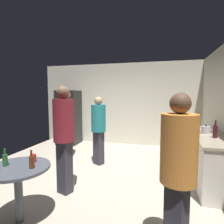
% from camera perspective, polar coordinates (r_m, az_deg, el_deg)
% --- Properties ---
extents(ground_plane, '(5.20, 5.20, 0.10)m').
position_cam_1_polar(ground_plane, '(4.09, -6.51, -19.26)').
color(ground_plane, '#B2A893').
extents(wall_back, '(5.32, 0.06, 2.70)m').
position_cam_1_polar(wall_back, '(6.26, 1.96, 2.47)').
color(wall_back, beige).
rests_on(wall_back, ground_plane).
extents(refrigerator, '(0.70, 0.68, 1.80)m').
position_cam_1_polar(refrigerator, '(6.45, -13.19, -1.59)').
color(refrigerator, black).
rests_on(refrigerator, ground_plane).
extents(kitchen_counter, '(0.64, 2.01, 0.90)m').
position_cam_1_polar(kitchen_counter, '(4.11, 27.53, -12.26)').
color(kitchen_counter, beige).
rests_on(kitchen_counter, ground_plane).
extents(kettle, '(0.24, 0.17, 0.18)m').
position_cam_1_polar(kettle, '(4.04, 26.96, -4.93)').
color(kettle, '#B2B2B7').
rests_on(kettle, kitchen_counter).
extents(wine_bottle_on_counter, '(0.08, 0.08, 0.31)m').
position_cam_1_polar(wine_bottle_on_counter, '(3.70, 29.18, -5.17)').
color(wine_bottle_on_counter, '#3F141E').
rests_on(wine_bottle_on_counter, kitchen_counter).
extents(foreground_table, '(0.80, 0.80, 0.73)m').
position_cam_1_polar(foreground_table, '(2.77, -27.01, -16.79)').
color(foreground_table, '#4C515B').
rests_on(foreground_table, ground_plane).
extents(beer_bottle_brown, '(0.06, 0.06, 0.23)m').
position_cam_1_polar(beer_bottle_brown, '(2.57, -23.51, -13.86)').
color(beer_bottle_brown, '#593314').
rests_on(beer_bottle_brown, foreground_table).
extents(beer_bottle_green, '(0.06, 0.06, 0.23)m').
position_cam_1_polar(beer_bottle_green, '(2.80, -30.06, -12.56)').
color(beer_bottle_green, '#26662D').
rests_on(beer_bottle_green, foreground_table).
extents(plastic_cup_red, '(0.08, 0.08, 0.11)m').
position_cam_1_polar(plastic_cup_red, '(2.79, -23.16, -12.98)').
color(plastic_cup_red, red).
rests_on(plastic_cup_red, foreground_table).
extents(person_in_teal_shirt, '(0.46, 0.46, 1.61)m').
position_cam_1_polar(person_in_teal_shirt, '(4.39, -4.18, -4.07)').
color(person_in_teal_shirt, '#2D2D38').
rests_on(person_in_teal_shirt, ground_plane).
extents(person_in_navy_shirt, '(0.42, 0.42, 1.75)m').
position_cam_1_polar(person_in_navy_shirt, '(5.00, -13.70, -2.02)').
color(person_in_navy_shirt, '#2D2D38').
rests_on(person_in_navy_shirt, ground_plane).
extents(person_in_maroon_shirt, '(0.44, 0.44, 1.79)m').
position_cam_1_polar(person_in_maroon_shirt, '(3.16, -14.62, -5.67)').
color(person_in_maroon_shirt, '#2D2D38').
rests_on(person_in_maroon_shirt, ground_plane).
extents(person_in_orange_shirt, '(0.46, 0.46, 1.66)m').
position_cam_1_polar(person_in_orange_shirt, '(1.92, 19.73, -15.49)').
color(person_in_orange_shirt, '#2D2D38').
rests_on(person_in_orange_shirt, ground_plane).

